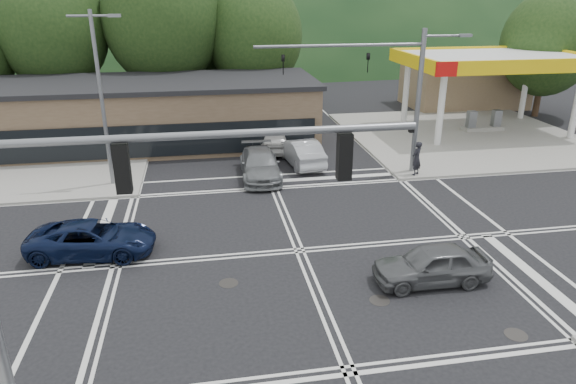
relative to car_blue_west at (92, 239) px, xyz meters
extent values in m
plane|color=black|center=(8.15, -1.14, -0.68)|extent=(120.00, 120.00, 0.00)
cube|color=gray|center=(23.15, 13.86, -0.61)|extent=(16.00, 16.00, 0.15)
cube|color=gray|center=(-6.85, 13.86, -0.61)|extent=(16.00, 16.00, 0.15)
cylinder|color=silver|center=(20.15, 11.86, 1.82)|extent=(0.44, 0.44, 5.00)
cylinder|color=silver|center=(20.15, 17.86, 1.82)|extent=(0.44, 0.44, 5.00)
cylinder|color=silver|center=(30.15, 17.86, 1.82)|extent=(0.44, 0.44, 5.00)
cube|color=silver|center=(25.15, 14.86, 4.62)|extent=(12.00, 8.00, 0.60)
cube|color=yellow|center=(25.15, 10.86, 4.62)|extent=(12.20, 0.25, 0.90)
cube|color=yellow|center=(25.15, 18.86, 4.62)|extent=(12.20, 0.25, 0.90)
cube|color=yellow|center=(19.15, 14.86, 4.62)|extent=(0.25, 8.20, 0.90)
cube|color=yellow|center=(31.15, 14.86, 4.62)|extent=(0.25, 8.20, 0.90)
cube|color=red|center=(19.65, 10.71, 4.62)|extent=(1.40, 0.12, 0.90)
cube|color=gray|center=(25.15, 14.86, -0.43)|extent=(3.00, 1.00, 0.30)
cube|color=slate|center=(24.15, 14.86, 0.27)|extent=(0.60, 0.50, 1.30)
cube|color=slate|center=(26.15, 14.86, 0.27)|extent=(0.60, 0.50, 1.30)
cube|color=#846B4F|center=(28.15, 23.86, 1.22)|extent=(10.00, 6.00, 3.80)
cube|color=brown|center=(0.15, 15.86, 1.32)|extent=(24.00, 8.00, 4.00)
ellipsoid|color=black|center=(8.15, 88.86, -0.68)|extent=(252.00, 126.00, 140.00)
cylinder|color=#382619|center=(-5.85, 22.86, 1.74)|extent=(0.50, 0.50, 4.84)
ellipsoid|color=black|center=(-5.85, 22.86, 6.47)|extent=(8.00, 8.00, 9.20)
cylinder|color=#382619|center=(2.15, 22.86, 1.96)|extent=(0.50, 0.50, 5.28)
ellipsoid|color=black|center=(2.15, 22.86, 7.12)|extent=(9.00, 9.00, 10.35)
cylinder|color=#382619|center=(9.15, 22.86, 1.52)|extent=(0.50, 0.50, 4.40)
ellipsoid|color=black|center=(9.15, 22.86, 5.82)|extent=(7.60, 7.60, 8.74)
cylinder|color=#382619|center=(6.15, 26.86, 1.74)|extent=(0.50, 0.50, 4.84)
ellipsoid|color=black|center=(6.15, 26.86, 6.47)|extent=(8.40, 8.40, 9.66)
cylinder|color=#382619|center=(32.15, 18.86, 1.30)|extent=(0.50, 0.50, 3.96)
ellipsoid|color=black|center=(32.15, 18.86, 5.17)|extent=(7.20, 7.20, 8.28)
cylinder|color=slate|center=(-0.35, 7.86, 3.82)|extent=(0.20, 0.20, 9.00)
cylinder|color=slate|center=(-0.35, 7.86, 8.02)|extent=(2.20, 0.12, 0.12)
cube|color=slate|center=(0.75, 7.86, 8.02)|extent=(0.60, 0.25, 0.15)
cylinder|color=slate|center=(16.35, 7.06, 3.32)|extent=(0.28, 0.28, 8.00)
cylinder|color=slate|center=(11.85, 7.06, 6.52)|extent=(9.00, 0.16, 0.16)
imported|color=black|center=(13.35, 7.06, 5.62)|extent=(0.16, 0.20, 1.00)
imported|color=black|center=(8.85, 7.06, 5.62)|extent=(0.16, 0.20, 1.00)
cylinder|color=slate|center=(17.55, 7.06, 6.92)|extent=(2.40, 0.12, 0.12)
cube|color=slate|center=(18.65, 7.06, 6.92)|extent=(0.70, 0.30, 0.15)
cube|color=black|center=(16.10, 7.06, 1.92)|extent=(0.25, 0.30, 0.35)
cylinder|color=slate|center=(4.45, -9.34, 6.52)|extent=(9.00, 0.16, 0.16)
cube|color=black|center=(2.95, -9.34, 5.92)|extent=(0.30, 0.25, 1.00)
cube|color=black|center=(7.45, -9.34, 5.92)|extent=(0.30, 0.25, 1.00)
imported|color=black|center=(0.00, 0.00, 0.00)|extent=(5.11, 2.76, 1.36)
imported|color=#525457|center=(12.35, -4.29, 0.03)|extent=(4.20, 1.72, 1.42)
imported|color=#9EA0A5|center=(10.38, 9.75, 0.11)|extent=(2.22, 4.95, 1.58)
imported|color=silver|center=(9.15, 12.86, 0.10)|extent=(2.14, 4.70, 1.56)
imported|color=slate|center=(7.65, 7.86, 0.07)|extent=(2.29, 5.26, 1.51)
imported|color=black|center=(16.27, 6.36, 0.43)|extent=(0.83, 0.80, 1.92)
camera|label=1|loc=(4.52, -19.26, 9.18)|focal=32.00mm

